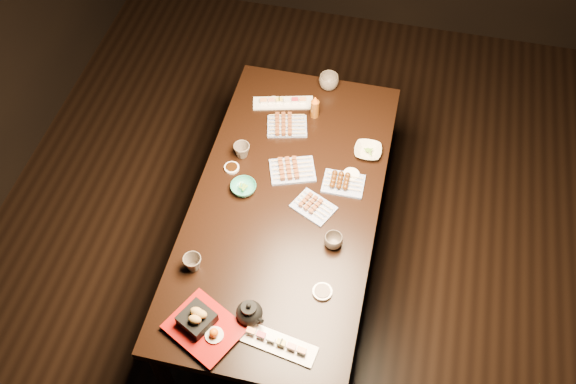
{
  "coord_description": "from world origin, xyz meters",
  "views": [
    {
      "loc": [
        0.28,
        -1.69,
        3.29
      ],
      "look_at": [
        -0.14,
        0.13,
        0.77
      ],
      "focal_mm": 40.0,
      "sensor_mm": 36.0,
      "label": 1
    }
  ],
  "objects_px": {
    "yakitori_plate_center": "(292,168)",
    "edamame_bowl_green": "(244,188)",
    "edamame_bowl_cream": "(368,151)",
    "yakitori_plate_right": "(314,205)",
    "teacup_near_left": "(193,263)",
    "teacup_far_left": "(242,151)",
    "teacup_mid_right": "(333,241)",
    "teapot": "(249,311)",
    "tempura_tray": "(204,324)",
    "yakitori_plate_left": "(287,124)",
    "sushi_platter_far": "(283,101)",
    "sushi_platter_near": "(276,342)",
    "dining_table": "(286,243)",
    "teacup_far_right": "(329,82)",
    "condiment_bottle": "(315,106)"
  },
  "relations": [
    {
      "from": "yakitori_plate_right",
      "to": "teacup_far_left",
      "type": "height_order",
      "value": "teacup_far_left"
    },
    {
      "from": "teacup_near_left",
      "to": "teacup_far_left",
      "type": "relative_size",
      "value": 1.0
    },
    {
      "from": "edamame_bowl_green",
      "to": "teapot",
      "type": "xyz_separation_m",
      "value": [
        0.21,
        -0.65,
        0.04
      ]
    },
    {
      "from": "sushi_platter_far",
      "to": "teapot",
      "type": "height_order",
      "value": "teapot"
    },
    {
      "from": "edamame_bowl_green",
      "to": "tempura_tray",
      "type": "bearing_deg",
      "value": -87.38
    },
    {
      "from": "sushi_platter_near",
      "to": "tempura_tray",
      "type": "xyz_separation_m",
      "value": [
        -0.31,
        -0.01,
        0.03
      ]
    },
    {
      "from": "teacup_far_left",
      "to": "yakitori_plate_center",
      "type": "bearing_deg",
      "value": -9.13
    },
    {
      "from": "teacup_far_right",
      "to": "teapot",
      "type": "height_order",
      "value": "teapot"
    },
    {
      "from": "edamame_bowl_green",
      "to": "teacup_near_left",
      "type": "relative_size",
      "value": 1.52
    },
    {
      "from": "yakitori_plate_center",
      "to": "teapot",
      "type": "bearing_deg",
      "value": -109.61
    },
    {
      "from": "teacup_near_left",
      "to": "teacup_far_left",
      "type": "distance_m",
      "value": 0.69
    },
    {
      "from": "teacup_far_right",
      "to": "edamame_bowl_green",
      "type": "bearing_deg",
      "value": -108.86
    },
    {
      "from": "edamame_bowl_cream",
      "to": "condiment_bottle",
      "type": "distance_m",
      "value": 0.38
    },
    {
      "from": "teapot",
      "to": "condiment_bottle",
      "type": "bearing_deg",
      "value": 114.93
    },
    {
      "from": "teacup_mid_right",
      "to": "teapot",
      "type": "distance_m",
      "value": 0.52
    },
    {
      "from": "teacup_far_right",
      "to": "sushi_platter_near",
      "type": "bearing_deg",
      "value": -87.33
    },
    {
      "from": "tempura_tray",
      "to": "sushi_platter_near",
      "type": "bearing_deg",
      "value": 28.05
    },
    {
      "from": "teacup_mid_right",
      "to": "teacup_far_right",
      "type": "bearing_deg",
      "value": 101.96
    },
    {
      "from": "edamame_bowl_green",
      "to": "tempura_tray",
      "type": "relative_size",
      "value": 0.43
    },
    {
      "from": "edamame_bowl_cream",
      "to": "sushi_platter_near",
      "type": "bearing_deg",
      "value": -100.91
    },
    {
      "from": "edamame_bowl_cream",
      "to": "teacup_near_left",
      "type": "distance_m",
      "value": 1.08
    },
    {
      "from": "teacup_near_left",
      "to": "teacup_mid_right",
      "type": "relative_size",
      "value": 0.96
    },
    {
      "from": "tempura_tray",
      "to": "teacup_mid_right",
      "type": "height_order",
      "value": "tempura_tray"
    },
    {
      "from": "yakitori_plate_center",
      "to": "teacup_near_left",
      "type": "distance_m",
      "value": 0.71
    },
    {
      "from": "sushi_platter_far",
      "to": "yakitori_plate_center",
      "type": "distance_m",
      "value": 0.48
    },
    {
      "from": "yakitori_plate_right",
      "to": "teacup_far_right",
      "type": "distance_m",
      "value": 0.84
    },
    {
      "from": "teacup_mid_right",
      "to": "teacup_near_left",
      "type": "bearing_deg",
      "value": -156.47
    },
    {
      "from": "edamame_bowl_green",
      "to": "dining_table",
      "type": "bearing_deg",
      "value": -7.05
    },
    {
      "from": "teacup_far_left",
      "to": "teacup_far_right",
      "type": "relative_size",
      "value": 0.77
    },
    {
      "from": "dining_table",
      "to": "sushi_platter_near",
      "type": "distance_m",
      "value": 0.83
    },
    {
      "from": "sushi_platter_near",
      "to": "edamame_bowl_cream",
      "type": "relative_size",
      "value": 2.5
    },
    {
      "from": "sushi_platter_near",
      "to": "teacup_far_left",
      "type": "distance_m",
      "value": 1.04
    },
    {
      "from": "teacup_far_right",
      "to": "dining_table",
      "type": "bearing_deg",
      "value": -93.73
    },
    {
      "from": "dining_table",
      "to": "yakitori_plate_right",
      "type": "height_order",
      "value": "yakitori_plate_right"
    },
    {
      "from": "sushi_platter_far",
      "to": "sushi_platter_near",
      "type": "bearing_deg",
      "value": 87.56
    },
    {
      "from": "yakitori_plate_left",
      "to": "tempura_tray",
      "type": "bearing_deg",
      "value": -107.32
    },
    {
      "from": "yakitori_plate_left",
      "to": "edamame_bowl_cream",
      "type": "xyz_separation_m",
      "value": [
        0.45,
        -0.08,
        -0.01
      ]
    },
    {
      "from": "sushi_platter_far",
      "to": "teacup_far_left",
      "type": "distance_m",
      "value": 0.43
    },
    {
      "from": "yakitori_plate_center",
      "to": "edamame_bowl_cream",
      "type": "relative_size",
      "value": 1.6
    },
    {
      "from": "yakitori_plate_center",
      "to": "teapot",
      "type": "xyz_separation_m",
      "value": [
        -0.0,
        -0.82,
        0.03
      ]
    },
    {
      "from": "yakitori_plate_right",
      "to": "tempura_tray",
      "type": "relative_size",
      "value": 0.65
    },
    {
      "from": "edamame_bowl_cream",
      "to": "yakitori_plate_right",
      "type": "bearing_deg",
      "value": -116.89
    },
    {
      "from": "sushi_platter_far",
      "to": "edamame_bowl_green",
      "type": "relative_size",
      "value": 2.58
    },
    {
      "from": "sushi_platter_near",
      "to": "edamame_bowl_cream",
      "type": "distance_m",
      "value": 1.14
    },
    {
      "from": "sushi_platter_far",
      "to": "yakitori_plate_left",
      "type": "xyz_separation_m",
      "value": [
        0.06,
        -0.16,
        0.01
      ]
    },
    {
      "from": "yakitori_plate_center",
      "to": "edamame_bowl_green",
      "type": "relative_size",
      "value": 1.75
    },
    {
      "from": "sushi_platter_far",
      "to": "teacup_far_left",
      "type": "height_order",
      "value": "teacup_far_left"
    },
    {
      "from": "yakitori_plate_left",
      "to": "teacup_mid_right",
      "type": "height_order",
      "value": "teacup_mid_right"
    },
    {
      "from": "teacup_far_left",
      "to": "condiment_bottle",
      "type": "distance_m",
      "value": 0.47
    },
    {
      "from": "sushi_platter_far",
      "to": "teacup_near_left",
      "type": "height_order",
      "value": "teacup_near_left"
    }
  ]
}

